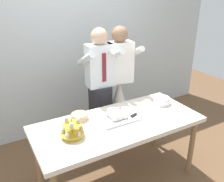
% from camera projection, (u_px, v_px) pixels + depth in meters
% --- Properties ---
extents(ground_plane, '(8.00, 8.00, 0.00)m').
position_uv_depth(ground_plane, '(118.00, 178.00, 2.89)').
color(ground_plane, brown).
extents(rear_wall, '(5.20, 0.10, 2.90)m').
position_uv_depth(rear_wall, '(67.00, 36.00, 3.48)').
color(rear_wall, silver).
rests_on(rear_wall, ground_plane).
extents(dessert_table, '(1.80, 0.80, 0.78)m').
position_uv_depth(dessert_table, '(118.00, 128.00, 2.61)').
color(dessert_table, silver).
rests_on(dessert_table, ground_plane).
extents(cupcake_stand, '(0.23, 0.23, 0.21)m').
position_uv_depth(cupcake_stand, '(72.00, 130.00, 2.29)').
color(cupcake_stand, gold).
rests_on(cupcake_stand, dessert_table).
extents(main_cake_tray, '(0.43, 0.31, 0.12)m').
position_uv_depth(main_cake_tray, '(117.00, 115.00, 2.63)').
color(main_cake_tray, silver).
rests_on(main_cake_tray, dessert_table).
extents(plate_stack, '(0.20, 0.20, 0.09)m').
position_uv_depth(plate_stack, '(162.00, 101.00, 2.96)').
color(plate_stack, white).
rests_on(plate_stack, dessert_table).
extents(round_cake, '(0.24, 0.24, 0.08)m').
position_uv_depth(round_cake, '(80.00, 117.00, 2.60)').
color(round_cake, white).
rests_on(round_cake, dessert_table).
extents(person_groom, '(0.48, 0.51, 1.66)m').
position_uv_depth(person_groom, '(100.00, 98.00, 3.22)').
color(person_groom, '#232328').
rests_on(person_groom, ground_plane).
extents(person_bride, '(0.56, 0.56, 1.66)m').
position_uv_depth(person_bride, '(119.00, 104.00, 3.42)').
color(person_bride, white).
rests_on(person_bride, ground_plane).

